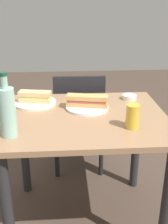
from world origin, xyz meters
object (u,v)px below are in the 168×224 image
object	(u,v)px
plate_near	(87,107)
knife_far	(36,98)
dining_table	(84,136)
knife_near	(86,102)
chair_far	(79,117)
water_bottle	(7,111)
olive_bowl	(129,97)
plate_far	(35,103)
baguette_sandwich_far	(35,97)
baguette_sandwich_near	(87,101)
beer_glass	(133,116)

from	to	relation	value
plate_near	knife_far	xyz separation A→B (m)	(-0.32, 0.15, 0.01)
dining_table	knife_near	world-z (taller)	knife_near
chair_far	water_bottle	xyz separation A→B (m)	(-0.38, -0.81, 0.39)
plate_near	knife_far	world-z (taller)	knife_far
dining_table	water_bottle	distance (m)	0.51
knife_near	olive_bowl	xyz separation A→B (m)	(0.29, 0.08, -0.00)
chair_far	plate_far	size ratio (longest dim) A/B	3.27
plate_far	baguette_sandwich_far	world-z (taller)	baguette_sandwich_far
baguette_sandwich_near	olive_bowl	size ratio (longest dim) A/B	2.71
plate_near	plate_far	world-z (taller)	same
knife_far	beer_glass	xyz separation A→B (m)	(0.53, -0.44, 0.04)
water_bottle	baguette_sandwich_near	bearing A→B (deg)	39.35
baguette_sandwich_near	olive_bowl	xyz separation A→B (m)	(0.29, 0.14, -0.03)
baguette_sandwich_near	beer_glass	world-z (taller)	beer_glass
baguette_sandwich_far	beer_glass	size ratio (longest dim) A/B	1.65
baguette_sandwich_far	water_bottle	distance (m)	0.44
beer_glass	water_bottle	bearing A→B (deg)	-175.84
plate_near	knife_near	bearing A→B (deg)	88.95
plate_near	plate_far	bearing A→B (deg)	163.08
dining_table	knife_far	xyz separation A→B (m)	(-0.29, 0.26, 0.15)
plate_near	water_bottle	distance (m)	0.54
knife_far	beer_glass	bearing A→B (deg)	-39.90
dining_table	knife_far	bearing A→B (deg)	138.40
plate_far	knife_far	distance (m)	0.06
water_bottle	beer_glass	bearing A→B (deg)	4.16
beer_glass	baguette_sandwich_far	bearing A→B (deg)	143.92
baguette_sandwich_near	knife_near	world-z (taller)	baguette_sandwich_near
dining_table	knife_near	distance (m)	0.23
dining_table	water_bottle	bearing A→B (deg)	-149.16
baguette_sandwich_far	beer_glass	distance (m)	0.65
knife_near	knife_far	distance (m)	0.33
baguette_sandwich_near	knife_far	xyz separation A→B (m)	(-0.32, 0.15, -0.03)
baguette_sandwich_near	beer_glass	bearing A→B (deg)	-54.03
dining_table	plate_far	world-z (taller)	plate_far
beer_glass	olive_bowl	bearing A→B (deg)	79.12
plate_far	olive_bowl	bearing A→B (deg)	4.28
baguette_sandwich_far	olive_bowl	world-z (taller)	baguette_sandwich_far
baguette_sandwich_near	plate_near	bearing A→B (deg)	0.00
beer_glass	knife_far	bearing A→B (deg)	140.10
chair_far	olive_bowl	size ratio (longest dim) A/B	8.98
baguette_sandwich_near	beer_glass	distance (m)	0.35
chair_far	plate_near	bearing A→B (deg)	-86.58
dining_table	plate_far	xyz separation A→B (m)	(-0.29, 0.20, 0.14)
baguette_sandwich_far	olive_bowl	xyz separation A→B (m)	(0.61, 0.05, -0.03)
dining_table	beer_glass	size ratio (longest dim) A/B	7.49
baguette_sandwich_far	baguette_sandwich_near	bearing A→B (deg)	-16.92
plate_far	knife_far	world-z (taller)	knife_far
chair_far	baguette_sandwich_near	bearing A→B (deg)	-86.58
knife_near	knife_far	size ratio (longest dim) A/B	0.96
dining_table	baguette_sandwich_far	xyz separation A→B (m)	(-0.29, 0.20, 0.18)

